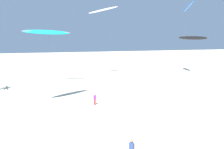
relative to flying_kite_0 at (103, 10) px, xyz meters
name	(u,v)px	position (x,y,z in m)	size (l,w,h in m)	color
flying_kite_0	(103,10)	(0.00, 0.00, 0.00)	(7.41, 8.85, 16.89)	white
flying_kite_1	(48,32)	(-14.36, -22.35, -5.67)	(7.32, 8.52, 10.50)	#19B2B7
flying_kite_2	(193,38)	(12.22, -17.94, -6.48)	(6.13, 7.00, 9.74)	black
flying_kite_3	(189,6)	(20.42, -4.34, 1.03)	(5.27, 8.32, 18.12)	blue
person_foreground_walker	(132,149)	(-9.75, -41.40, -14.75)	(0.39, 0.39, 1.71)	#284CA3
person_near_right	(95,99)	(-8.55, -25.14, -14.82)	(0.50, 0.26, 1.60)	red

